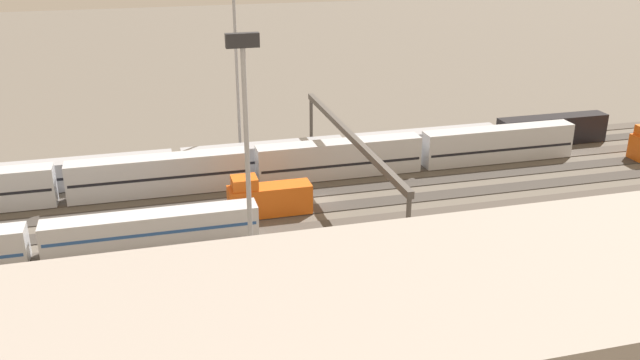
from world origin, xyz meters
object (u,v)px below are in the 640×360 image
(light_mast_0, at_px, (236,47))
(signal_gantry, at_px, (350,140))
(train_on_track_1, at_px, (249,158))
(train_on_track_2, at_px, (252,167))
(light_mast_1, at_px, (246,136))
(train_on_track_5, at_px, (34,243))
(train_on_track_4, at_px, (268,198))

(light_mast_0, bearing_deg, signal_gantry, 118.92)
(train_on_track_1, xyz_separation_m, signal_gantry, (-10.78, 12.50, 5.67))
(train_on_track_2, distance_m, train_on_track_1, 5.04)
(train_on_track_2, height_order, light_mast_1, light_mast_1)
(train_on_track_5, xyz_separation_m, light_mast_0, (-25.91, -27.35, 14.29))
(train_on_track_5, relative_size, train_on_track_2, 0.49)
(train_on_track_1, height_order, light_mast_1, light_mast_1)
(train_on_track_5, relative_size, light_mast_1, 1.89)
(train_on_track_5, relative_size, train_on_track_1, 0.41)
(train_on_track_5, relative_size, train_on_track_4, 4.72)
(light_mast_1, bearing_deg, light_mast_0, -97.10)
(light_mast_0, xyz_separation_m, light_mast_1, (5.04, 40.45, -0.22))
(train_on_track_2, xyz_separation_m, light_mast_1, (4.83, 28.10, 13.47))
(train_on_track_4, relative_size, signal_gantry, 0.25)
(light_mast_0, height_order, signal_gantry, light_mast_0)
(train_on_track_5, height_order, light_mast_0, light_mast_0)
(train_on_track_1, bearing_deg, train_on_track_4, 88.90)
(train_on_track_4, xyz_separation_m, light_mast_0, (-0.10, -22.35, 14.14))
(train_on_track_1, xyz_separation_m, light_mast_1, (5.22, 33.10, 14.01))
(train_on_track_5, height_order, light_mast_1, light_mast_1)
(light_mast_1, bearing_deg, train_on_track_1, -98.97)
(signal_gantry, bearing_deg, train_on_track_4, 12.72)
(train_on_track_4, bearing_deg, train_on_track_5, 10.96)
(train_on_track_4, distance_m, light_mast_0, 26.45)
(train_on_track_4, distance_m, signal_gantry, 12.65)
(train_on_track_5, distance_m, light_mast_1, 28.38)
(signal_gantry, bearing_deg, light_mast_1, 52.15)
(train_on_track_2, bearing_deg, light_mast_0, -90.98)
(train_on_track_4, height_order, train_on_track_1, train_on_track_4)
(train_on_track_4, distance_m, train_on_track_1, 15.00)
(train_on_track_2, relative_size, train_on_track_4, 9.56)
(train_on_track_2, distance_m, light_mast_0, 18.44)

